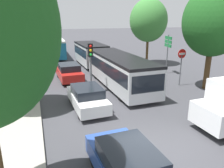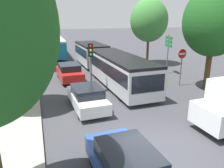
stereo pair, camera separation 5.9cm
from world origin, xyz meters
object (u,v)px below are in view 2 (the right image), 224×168
Objects in this scene: queued_car_red at (69,72)px; tree_left_mid at (5,36)px; city_bus_rear at (53,45)px; direction_sign_post at (168,46)px; no_entry_sign at (182,62)px; tree_right_mid at (149,22)px; queued_car_white at (87,97)px; tree_left_far at (25,17)px; articulated_bus at (105,61)px; queued_car_blue at (127,167)px; traffic_light at (91,57)px; tree_right_near at (214,22)px.

tree_left_mid is (-3.93, -4.97, 3.40)m from queued_car_red.
city_bus_rear is 16.94m from direction_sign_post.
direction_sign_post is (1.19, 3.71, 0.69)m from no_entry_sign.
queued_car_white is at bearing -132.18° from tree_right_mid.
city_bus_rear is at bearing -0.96° from queued_car_red.
queued_car_white is at bearing -75.34° from tree_left_far.
tree_left_far is at bearing -130.03° from articulated_bus.
queued_car_blue is at bearing -15.26° from articulated_bus.
tree_right_mid reaches higher than city_bus_rear.
no_entry_sign is 3.96m from direction_sign_post.
queued_car_white is (0.22, 6.38, -0.01)m from queued_car_blue.
city_bus_rear is at bearing 78.37° from tree_left_mid.
queued_car_white is at bearing -177.74° from city_bus_rear.
traffic_light is at bearing -20.00° from queued_car_white.
traffic_light is at bearing -8.78° from queued_car_blue.
direction_sign_post is (9.01, 5.81, 1.88)m from queued_car_white.
traffic_light is (1.20, 9.31, 1.80)m from queued_car_blue.
traffic_light is 0.47× the size of tree_right_near.
queued_car_blue is 0.50× the size of tree_left_far.
tree_left_far reaches higher than queued_car_blue.
traffic_light is 11.40m from tree_right_mid.
tree_right_near is (12.36, -11.40, -0.36)m from tree_left_far.
queued_car_blue is 0.55× the size of tree_right_near.
direction_sign_post is 5.48m from tree_right_near.
no_entry_sign is at bearing 43.02° from articulated_bus.
direction_sign_post is 0.59× the size of tree_left_mid.
articulated_bus is at bearing -0.97° from direction_sign_post.
tree_left_far is (-6.46, 5.32, 3.78)m from articulated_bus.
articulated_bus is 9.47m from tree_left_mid.
no_entry_sign is 0.78× the size of direction_sign_post.
tree_left_mid is at bearing 177.29° from tree_right_near.
tree_right_near reaches higher than city_bus_rear.
traffic_light is 6.91m from no_entry_sign.
tree_right_near is at bearing -2.71° from tree_left_mid.
direction_sign_post is (8.02, 2.88, 0.07)m from traffic_light.
no_entry_sign is (7.86, -4.29, 1.16)m from queued_car_red.
traffic_light is at bearing 29.41° from direction_sign_post.
queued_car_blue is 1.41× the size of no_entry_sign.
no_entry_sign reaches higher than queued_car_white.
direction_sign_post is at bearing -95.09° from queued_car_red.
tree_right_near is at bearing 43.54° from articulated_bus.
tree_left_far is at bearing -132.54° from no_entry_sign.
direction_sign_post is 0.51× the size of tree_right_mid.
city_bus_rear reaches higher than articulated_bus.
queued_car_white is 0.96× the size of queued_car_red.
queued_car_white is at bearing -3.36° from queued_car_blue.
no_entry_sign is at bearing 85.17° from traffic_light.
articulated_bus is at bearing -150.52° from tree_right_mid.
city_bus_rear is 2.90× the size of queued_car_white.
city_bus_rear is 17.15m from traffic_light.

